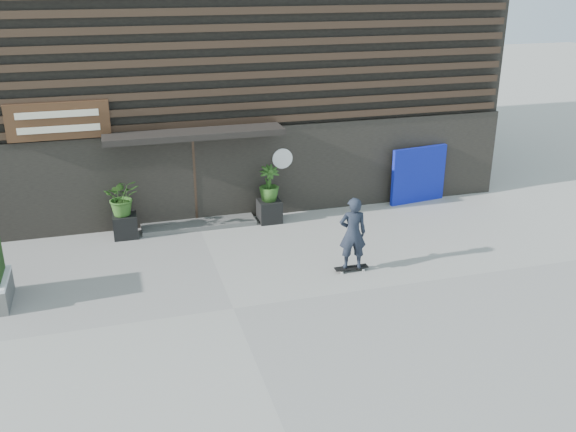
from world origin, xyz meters
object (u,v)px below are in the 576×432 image
object	(u,v)px
planter_pot_left	(125,226)
planter_pot_right	(269,211)
blue_tarp	(418,175)
skateboarder	(353,233)

from	to	relation	value
planter_pot_left	planter_pot_right	xyz separation A→B (m)	(3.80, 0.00, 0.00)
planter_pot_left	blue_tarp	world-z (taller)	blue_tarp
planter_pot_left	planter_pot_right	bearing A→B (deg)	0.00
planter_pot_right	blue_tarp	xyz separation A→B (m)	(4.55, 0.30, 0.53)
skateboarder	planter_pot_left	bearing A→B (deg)	144.33
planter_pot_left	skateboarder	bearing A→B (deg)	-35.67
blue_tarp	skateboarder	size ratio (longest dim) A/B	1.00
blue_tarp	planter_pot_right	bearing A→B (deg)	175.96
planter_pot_right	skateboarder	bearing A→B (deg)	-73.55
blue_tarp	planter_pot_left	bearing A→B (deg)	174.25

